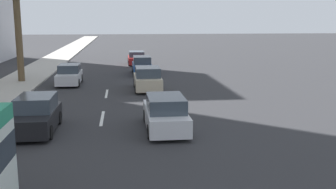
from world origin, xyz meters
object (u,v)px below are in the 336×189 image
object	(u,v)px
car_second	(69,75)
car_fifth	(142,66)
car_lead	(148,79)
car_fourth	(136,58)
car_third	(36,115)
car_sixth	(165,114)

from	to	relation	value
car_second	car_fifth	size ratio (longest dim) A/B	0.89
car_lead	car_fourth	world-z (taller)	car_lead
car_lead	car_second	size ratio (longest dim) A/B	1.07
car_second	car_third	size ratio (longest dim) A/B	0.96
car_lead	car_fifth	size ratio (longest dim) A/B	0.95
car_fourth	car_second	bearing A→B (deg)	156.45
car_lead	car_second	bearing A→B (deg)	62.19
car_third	car_fifth	xyz separation A→B (m)	(19.07, -5.95, 0.01)
car_fourth	car_third	bearing A→B (deg)	168.08
car_lead	car_fifth	world-z (taller)	car_lead
car_second	car_sixth	bearing A→B (deg)	23.76
car_sixth	car_third	bearing A→B (deg)	86.57
car_second	car_sixth	world-z (taller)	car_sixth
car_fourth	car_fifth	bearing A→B (deg)	-178.53
car_second	car_fourth	distance (m)	14.73
car_fifth	car_sixth	size ratio (longest dim) A/B	0.98
car_second	car_sixth	distance (m)	15.35
car_fifth	car_sixth	bearing A→B (deg)	-179.73
car_second	car_third	distance (m)	13.69
car_lead	car_sixth	size ratio (longest dim) A/B	0.93
car_third	car_lead	bearing A→B (deg)	150.62
car_fourth	car_sixth	bearing A→B (deg)	-179.38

